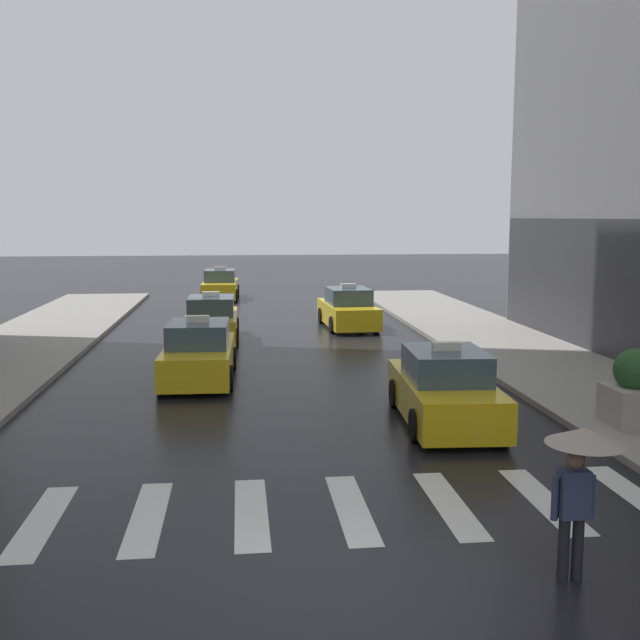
% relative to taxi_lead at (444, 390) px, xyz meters
% --- Properties ---
extents(ground_plane, '(160.00, 160.00, 0.00)m').
position_rel_taxi_lead_xyz_m(ground_plane, '(-3.50, -7.55, -0.72)').
color(ground_plane, black).
extents(crosswalk_markings, '(11.30, 2.80, 0.01)m').
position_rel_taxi_lead_xyz_m(crosswalk_markings, '(-3.50, -4.55, -0.72)').
color(crosswalk_markings, silver).
rests_on(crosswalk_markings, ground).
extents(taxi_lead, '(2.11, 4.62, 1.80)m').
position_rel_taxi_lead_xyz_m(taxi_lead, '(0.00, 0.00, 0.00)').
color(taxi_lead, yellow).
rests_on(taxi_lead, ground).
extents(taxi_second, '(2.02, 4.58, 1.80)m').
position_rel_taxi_lead_xyz_m(taxi_second, '(-5.53, 4.89, 0.00)').
color(taxi_second, yellow).
rests_on(taxi_second, ground).
extents(taxi_third, '(1.96, 4.55, 1.80)m').
position_rel_taxi_lead_xyz_m(taxi_third, '(-5.41, 11.41, 0.00)').
color(taxi_third, gold).
rests_on(taxi_third, ground).
extents(taxi_fourth, '(2.10, 4.62, 1.80)m').
position_rel_taxi_lead_xyz_m(taxi_fourth, '(-0.04, 14.11, 0.00)').
color(taxi_fourth, yellow).
rests_on(taxi_fourth, ground).
extents(taxi_fifth, '(2.05, 4.60, 1.80)m').
position_rel_taxi_lead_xyz_m(taxi_fifth, '(-5.42, 25.28, 0.00)').
color(taxi_fifth, yellow).
rests_on(taxi_fifth, ground).
extents(pedestrian_with_umbrella, '(0.96, 0.96, 1.94)m').
position_rel_taxi_lead_xyz_m(pedestrian_with_umbrella, '(-0.33, -7.11, 0.79)').
color(pedestrian_with_umbrella, black).
rests_on(pedestrian_with_umbrella, ground).
extents(planter_near_corner, '(1.10, 1.10, 1.60)m').
position_rel_taxi_lead_xyz_m(planter_near_corner, '(3.76, -1.06, 0.15)').
color(planter_near_corner, '#A8A399').
rests_on(planter_near_corner, curb_right).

